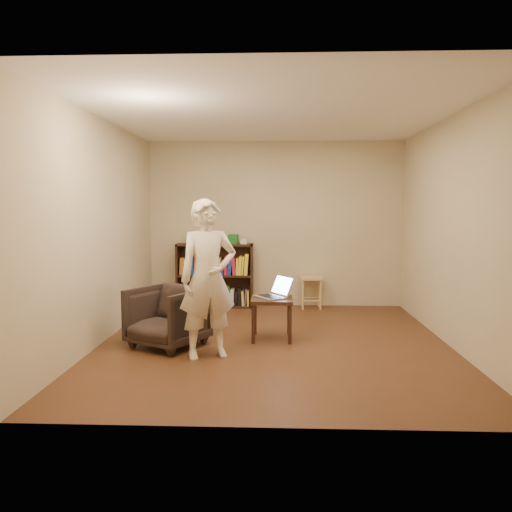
{
  "coord_description": "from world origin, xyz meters",
  "views": [
    {
      "loc": [
        0.02,
        -5.69,
        1.58
      ],
      "look_at": [
        -0.22,
        0.35,
        0.98
      ],
      "focal_mm": 35.0,
      "sensor_mm": 36.0,
      "label": 1
    }
  ],
  "objects_px": {
    "bookshelf": "(215,279)",
    "laptop": "(274,293)",
    "stool": "(311,283)",
    "person": "(208,279)",
    "side_table": "(272,305)",
    "armchair": "(168,317)"
  },
  "relations": [
    {
      "from": "side_table",
      "to": "laptop",
      "type": "distance_m",
      "value": 0.15
    },
    {
      "from": "bookshelf",
      "to": "side_table",
      "type": "relative_size",
      "value": 2.41
    },
    {
      "from": "side_table",
      "to": "person",
      "type": "height_order",
      "value": "person"
    },
    {
      "from": "armchair",
      "to": "side_table",
      "type": "bearing_deg",
      "value": 46.04
    },
    {
      "from": "armchair",
      "to": "laptop",
      "type": "bearing_deg",
      "value": 47.75
    },
    {
      "from": "bookshelf",
      "to": "armchair",
      "type": "xyz_separation_m",
      "value": [
        -0.26,
        -2.28,
        -0.1
      ]
    },
    {
      "from": "side_table",
      "to": "stool",
      "type": "bearing_deg",
      "value": 72.25
    },
    {
      "from": "laptop",
      "to": "person",
      "type": "distance_m",
      "value": 1.07
    },
    {
      "from": "stool",
      "to": "person",
      "type": "relative_size",
      "value": 0.3
    },
    {
      "from": "side_table",
      "to": "laptop",
      "type": "relative_size",
      "value": 0.97
    },
    {
      "from": "stool",
      "to": "armchair",
      "type": "bearing_deg",
      "value": -128.7
    },
    {
      "from": "bookshelf",
      "to": "side_table",
      "type": "xyz_separation_m",
      "value": [
        0.92,
        -1.93,
        -0.03
      ]
    },
    {
      "from": "person",
      "to": "side_table",
      "type": "bearing_deg",
      "value": 25.03
    },
    {
      "from": "bookshelf",
      "to": "person",
      "type": "distance_m",
      "value": 2.7
    },
    {
      "from": "side_table",
      "to": "person",
      "type": "bearing_deg",
      "value": -132.12
    },
    {
      "from": "stool",
      "to": "person",
      "type": "bearing_deg",
      "value": -115.85
    },
    {
      "from": "laptop",
      "to": "person",
      "type": "height_order",
      "value": "person"
    },
    {
      "from": "laptop",
      "to": "person",
      "type": "relative_size",
      "value": 0.31
    },
    {
      "from": "bookshelf",
      "to": "person",
      "type": "relative_size",
      "value": 0.72
    },
    {
      "from": "side_table",
      "to": "person",
      "type": "xyz_separation_m",
      "value": [
        -0.66,
        -0.73,
        0.42
      ]
    },
    {
      "from": "bookshelf",
      "to": "laptop",
      "type": "relative_size",
      "value": 2.35
    },
    {
      "from": "bookshelf",
      "to": "stool",
      "type": "distance_m",
      "value": 1.52
    }
  ]
}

